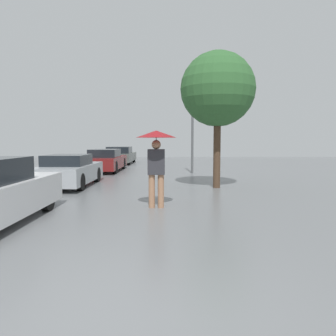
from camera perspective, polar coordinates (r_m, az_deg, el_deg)
ground_plane at (r=3.44m, az=-8.50°, el=-24.40°), size 60.00×60.00×0.00m
pedestrian at (r=8.08m, az=-2.07°, el=3.38°), size 1.00×1.00×1.92m
parked_car_second at (r=12.58m, az=-16.84°, el=-0.50°), size 1.66×3.89×1.16m
parked_car_third at (r=18.17m, az=-10.81°, el=1.27°), size 1.68×4.54×1.20m
parked_car_farthest at (r=24.09m, az=-8.36°, el=2.17°), size 1.87×4.57×1.22m
tree at (r=11.81m, az=8.65°, el=13.34°), size 2.59×2.59×4.75m
street_lamp at (r=16.81m, az=4.28°, el=7.96°), size 0.27×0.27×4.37m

